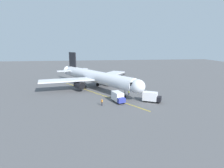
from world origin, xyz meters
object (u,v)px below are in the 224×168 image
object	(u,v)px
ground_crew_marshaller	(102,102)
box_truck_portside	(152,97)
airplane	(96,77)
box_truck_starboard_side	(118,97)
belt_loader_near_nose	(120,77)
ground_crew_wing_walker	(129,92)

from	to	relation	value
ground_crew_marshaller	box_truck_portside	xyz separation A→B (m)	(-12.84, -1.18, 0.50)
airplane	ground_crew_marshaller	xyz separation A→B (m)	(-0.61, 17.57, -3.12)
ground_crew_marshaller	box_truck_starboard_side	xyz separation A→B (m)	(-4.34, -2.18, 0.50)
box_truck_starboard_side	belt_loader_near_nose	bearing A→B (deg)	-100.54
ground_crew_marshaller	belt_loader_near_nose	distance (m)	37.21
airplane	belt_loader_near_nose	world-z (taller)	airplane
airplane	ground_crew_wing_walker	xyz separation A→B (m)	(-9.11, 9.18, -3.12)
airplane	box_truck_portside	xyz separation A→B (m)	(-13.45, 16.39, -2.62)
ground_crew_wing_walker	box_truck_starboard_side	xyz separation A→B (m)	(4.17, 6.21, 0.50)
airplane	belt_loader_near_nose	distance (m)	21.53
ground_crew_wing_walker	box_truck_starboard_side	size ratio (longest dim) A/B	0.34
airplane	ground_crew_wing_walker	world-z (taller)	airplane
airplane	box_truck_portside	bearing A→B (deg)	129.37
ground_crew_marshaller	belt_loader_near_nose	size ratio (longest dim) A/B	0.40
box_truck_portside	ground_crew_wing_walker	bearing A→B (deg)	-58.96
airplane	box_truck_starboard_side	size ratio (longest dim) A/B	7.21
airplane	ground_crew_marshaller	bearing A→B (deg)	91.98
belt_loader_near_nose	box_truck_starboard_side	xyz separation A→B (m)	(6.23, 33.50, 0.67)
box_truck_portside	box_truck_starboard_side	size ratio (longest dim) A/B	1.00
ground_crew_marshaller	belt_loader_near_nose	bearing A→B (deg)	-106.50
ground_crew_wing_walker	box_truck_starboard_side	world-z (taller)	box_truck_starboard_side
box_truck_starboard_side	box_truck_portside	bearing A→B (deg)	173.30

